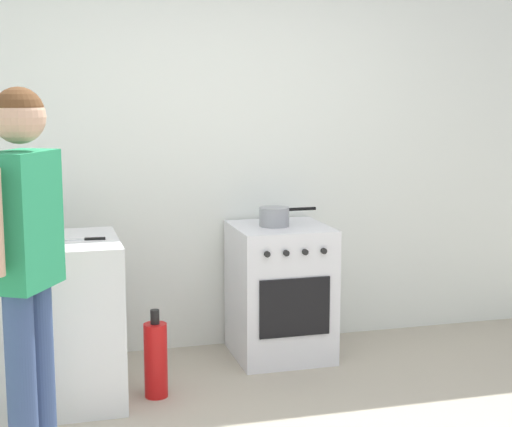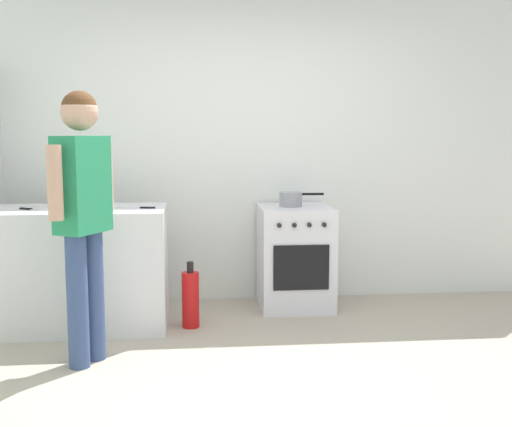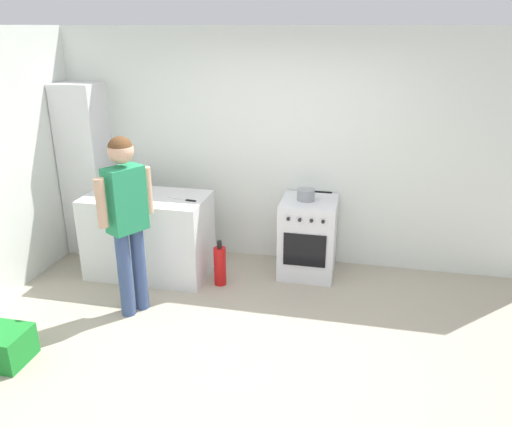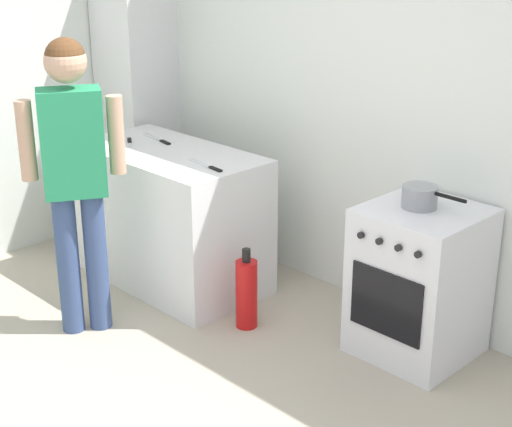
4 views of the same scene
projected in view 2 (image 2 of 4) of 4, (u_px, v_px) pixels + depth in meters
name	position (u px, v px, depth m)	size (l,w,h in m)	color
ground_plane	(279.00, 380.00, 3.80)	(8.00, 8.00, 0.00)	#ADA38E
back_wall	(249.00, 150.00, 5.56)	(6.00, 0.10, 2.60)	silver
counter_unit	(79.00, 268.00, 4.79)	(1.30, 0.70, 0.90)	silver
oven_left	(295.00, 257.00, 5.34)	(0.59, 0.62, 0.85)	silver
pot	(291.00, 199.00, 5.27)	(0.37, 0.19, 0.12)	gray
knife_paring	(29.00, 209.00, 4.65)	(0.19, 0.14, 0.01)	silver
knife_carving	(135.00, 208.00, 4.74)	(0.33, 0.07, 0.01)	silver
knife_bread	(45.00, 206.00, 4.83)	(0.35, 0.09, 0.01)	silver
person	(82.00, 201.00, 3.96)	(0.34, 0.51, 1.71)	#384C7A
fire_extinguisher	(191.00, 299.00, 4.81)	(0.13, 0.13, 0.50)	red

